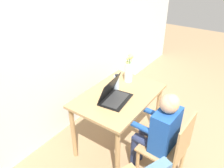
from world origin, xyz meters
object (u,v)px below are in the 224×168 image
at_px(person_seated, 160,128).
at_px(laptop, 113,95).
at_px(water_bottle, 116,82).
at_px(flower_vase, 129,71).
at_px(chair_occupied, 169,149).

height_order(person_seated, laptop, person_seated).
height_order(laptop, water_bottle, laptop).
xyz_separation_m(person_seated, water_bottle, (0.23, 0.66, 0.18)).
xyz_separation_m(laptop, water_bottle, (0.20, 0.09, 0.03)).
bearing_deg(flower_vase, chair_occupied, -121.95).
height_order(chair_occupied, laptop, laptop).
bearing_deg(water_bottle, flower_vase, -3.04).
bearing_deg(person_seated, chair_occupied, 90.00).
xyz_separation_m(laptop, flower_vase, (0.44, 0.08, 0.08)).
relative_size(chair_occupied, laptop, 2.13).
distance_m(flower_vase, water_bottle, 0.25).
distance_m(chair_occupied, flower_vase, 0.99).
relative_size(person_seated, water_bottle, 5.48).
bearing_deg(person_seated, flower_vase, -122.90).
height_order(chair_occupied, water_bottle, water_bottle).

